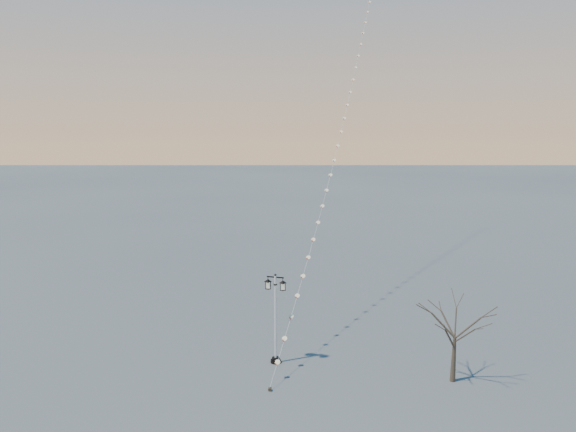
{
  "coord_description": "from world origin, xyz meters",
  "views": [
    {
      "loc": [
        0.08,
        -26.2,
        12.97
      ],
      "look_at": [
        0.1,
        4.74,
        7.76
      ],
      "focal_mm": 33.95,
      "sensor_mm": 36.0,
      "label": 1
    }
  ],
  "objects": [
    {
      "name": "bare_tree",
      "position": [
        8.53,
        -0.13,
        3.01
      ],
      "size": [
        2.62,
        2.62,
        4.34
      ],
      "rotation": [
        0.0,
        0.0,
        -0.04
      ],
      "color": "#3D3125",
      "rests_on": "ground"
    },
    {
      "name": "ground",
      "position": [
        0.0,
        0.0,
        0.0
      ],
      "size": [
        300.0,
        300.0,
        0.0
      ],
      "primitive_type": "plane",
      "color": "#525353",
      "rests_on": "ground"
    },
    {
      "name": "street_lamp",
      "position": [
        -0.58,
        2.07,
        2.8
      ],
      "size": [
        1.25,
        0.69,
        5.06
      ],
      "rotation": [
        0.0,
        0.0,
        -0.3
      ],
      "color": "black",
      "rests_on": "ground"
    },
    {
      "name": "kite_train",
      "position": [
        4.41,
        17.06,
        14.92
      ],
      "size": [
        11.01,
        37.06,
        30.09
      ],
      "rotation": [
        0.0,
        0.0,
        -0.04
      ],
      "color": "#362C20",
      "rests_on": "ground"
    }
  ]
}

